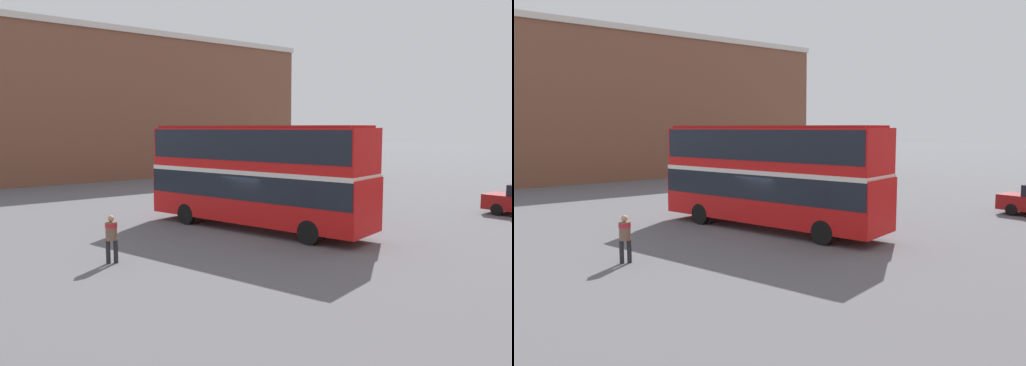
# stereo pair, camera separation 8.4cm
# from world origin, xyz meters

# --- Properties ---
(ground_plane) EXTENTS (240.00, 240.00, 0.00)m
(ground_plane) POSITION_xyz_m (0.00, 0.00, 0.00)
(ground_plane) COLOR #5B5B60
(building_row_left) EXTENTS (10.53, 36.29, 13.28)m
(building_row_left) POSITION_xyz_m (-28.98, 6.20, 6.65)
(building_row_left) COLOR brown
(building_row_left) RESTS_ON ground_plane
(double_decker_bus) EXTENTS (11.43, 5.06, 4.73)m
(double_decker_bus) POSITION_xyz_m (-0.19, 0.25, 2.71)
(double_decker_bus) COLOR red
(double_decker_bus) RESTS_ON ground_plane
(pedestrian_foreground) EXTENTS (0.52, 0.52, 1.67)m
(pedestrian_foreground) POSITION_xyz_m (1.26, -7.24, 1.02)
(pedestrian_foreground) COLOR #232328
(pedestrian_foreground) RESTS_ON ground_plane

